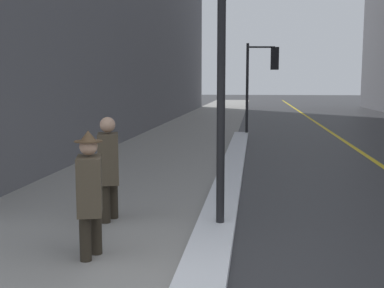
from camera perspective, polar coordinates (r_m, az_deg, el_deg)
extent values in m
cube|color=gray|center=(19.79, -0.45, 1.10)|extent=(4.00, 80.00, 0.01)
cube|color=gold|center=(19.87, 16.95, 0.79)|extent=(0.16, 80.00, 0.00)
cube|color=white|center=(11.64, 4.68, -3.07)|extent=(0.56, 17.00, 0.11)
cylinder|color=black|center=(6.87, 3.48, 8.16)|extent=(0.12, 0.12, 4.50)
cylinder|color=black|center=(19.74, 6.55, 6.41)|extent=(0.11, 0.11, 3.71)
cylinder|color=black|center=(19.87, 8.23, 11.30)|extent=(1.10, 0.24, 0.07)
cube|color=black|center=(19.94, 9.78, 9.96)|extent=(0.33, 0.25, 0.90)
sphere|color=red|center=(20.08, 9.73, 10.77)|extent=(0.19, 0.19, 0.19)
sphere|color=orange|center=(20.06, 9.72, 9.95)|extent=(0.19, 0.19, 0.19)
sphere|color=green|center=(20.05, 9.70, 9.13)|extent=(0.19, 0.19, 0.19)
cylinder|color=#2A241B|center=(6.18, -11.31, -9.23)|extent=(0.14, 0.14, 0.80)
cylinder|color=#2A241B|center=(5.98, -12.56, -9.84)|extent=(0.14, 0.14, 0.80)
cube|color=#473D2D|center=(5.95, -12.05, -4.81)|extent=(0.41, 0.55, 0.70)
sphere|color=tan|center=(5.87, -12.17, -0.25)|extent=(0.22, 0.22, 0.22)
cylinder|color=#4C3823|center=(5.87, -12.19, 0.33)|extent=(0.34, 0.34, 0.01)
cone|color=#4C3823|center=(5.86, -12.21, 0.96)|extent=(0.21, 0.21, 0.13)
cube|color=black|center=(6.32, -11.85, -5.50)|extent=(0.16, 0.24, 0.28)
cylinder|color=#2A241B|center=(7.71, -9.34, -5.61)|extent=(0.15, 0.15, 0.87)
cylinder|color=#2A241B|center=(7.48, -10.27, -6.03)|extent=(0.15, 0.15, 0.87)
cube|color=#473D2D|center=(7.49, -9.89, -1.68)|extent=(0.45, 0.59, 0.76)
sphere|color=tan|center=(7.43, -9.98, 2.27)|extent=(0.24, 0.24, 0.24)
cube|color=black|center=(7.88, -9.83, -2.44)|extent=(0.16, 0.24, 0.28)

